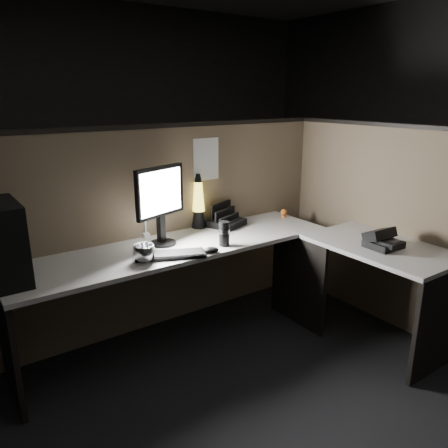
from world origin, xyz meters
TOP-DOWN VIEW (x-y plane):
  - floor at (0.00, 0.00)m, footprint 6.00×6.00m
  - room_shell at (0.00, 0.00)m, footprint 6.00×6.00m
  - partition_back at (0.00, 0.93)m, footprint 2.66×0.06m
  - partition_right at (1.33, 0.10)m, footprint 0.06×1.66m
  - desk at (0.18, 0.25)m, footprint 2.60×1.60m
  - pc_tower at (-1.22, 0.62)m, footprint 0.19×0.43m
  - monitor at (-0.23, 0.69)m, footprint 0.41×0.19m
  - keyboard at (-0.30, 0.43)m, footprint 0.47×0.31m
  - mouse at (-0.05, 0.34)m, footprint 0.12×0.11m
  - clip_lamp at (-0.26, 0.81)m, footprint 0.05×0.19m
  - organizer at (0.38, 0.79)m, footprint 0.32×0.30m
  - lava_lamp at (0.19, 0.87)m, footprint 0.11×0.11m
  - travel_mug at (0.10, 0.41)m, footprint 0.08×0.08m
  - steel_mug at (-0.47, 0.45)m, footprint 0.18×0.18m
  - figurine at (0.92, 0.70)m, footprint 0.05×0.05m
  - pinned_paper at (0.27, 0.90)m, footprint 0.22×0.00m
  - desk_phone at (0.96, -0.23)m, footprint 0.23×0.24m

SIDE VIEW (x-z plane):
  - floor at x=0.00m, z-range 0.00..0.00m
  - desk at x=0.18m, z-range 0.22..0.95m
  - keyboard at x=-0.30m, z-range 0.73..0.75m
  - mouse at x=-0.05m, z-range 0.73..0.77m
  - partition_back at x=0.00m, z-range 0.00..1.50m
  - partition_right at x=1.33m, z-range 0.00..1.50m
  - organizer at x=0.38m, z-range 0.68..0.87m
  - figurine at x=0.92m, z-range 0.75..0.80m
  - desk_phone at x=0.96m, z-range 0.71..0.85m
  - steel_mug at x=-0.47m, z-range 0.73..0.84m
  - travel_mug at x=0.10m, z-range 0.73..0.90m
  - clip_lamp at x=-0.26m, z-range 0.75..1.00m
  - lava_lamp at x=0.19m, z-range 0.69..1.12m
  - pc_tower at x=-1.22m, z-range 0.73..1.18m
  - monitor at x=-0.23m, z-range 0.79..1.33m
  - pinned_paper at x=0.27m, z-range 1.09..1.41m
  - room_shell at x=0.00m, z-range -1.38..4.62m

